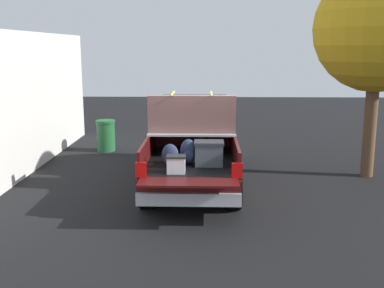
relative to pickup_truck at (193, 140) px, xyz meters
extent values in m
plane|color=black|center=(-0.38, 0.00, -0.99)|extent=(40.00, 40.00, 0.00)
cube|color=#470F0F|center=(-0.38, 0.00, -0.36)|extent=(5.50, 1.92, 0.45)
cube|color=black|center=(-1.58, 0.00, -0.12)|extent=(2.80, 1.80, 0.04)
cube|color=#470F0F|center=(-1.58, 0.93, 0.11)|extent=(2.80, 0.06, 0.50)
cube|color=#470F0F|center=(-1.58, -0.93, 0.11)|extent=(2.80, 0.06, 0.50)
cube|color=#470F0F|center=(-0.21, 0.00, 0.11)|extent=(0.06, 1.80, 0.50)
cube|color=#470F0F|center=(-3.25, 0.00, -0.12)|extent=(0.55, 1.80, 0.04)
cube|color=#B2B2B7|center=(-0.80, 0.00, 0.38)|extent=(1.25, 1.92, 0.04)
cube|color=#470F0F|center=(0.97, 0.00, 0.11)|extent=(2.30, 1.92, 0.50)
cube|color=#2D3842|center=(0.87, 0.00, 0.65)|extent=(1.94, 1.76, 0.59)
cube|color=#470F0F|center=(2.32, 0.00, 0.05)|extent=(0.40, 1.82, 0.38)
cube|color=#B2B2B7|center=(-3.10, 0.00, -0.47)|extent=(0.24, 1.92, 0.24)
cube|color=red|center=(-3.00, 0.88, 0.04)|extent=(0.06, 0.20, 0.28)
cube|color=red|center=(-3.00, -0.88, 0.04)|extent=(0.06, 0.20, 0.28)
cylinder|color=black|center=(1.37, 0.88, -0.57)|extent=(0.85, 0.30, 0.85)
cylinder|color=black|center=(1.37, -0.88, -0.57)|extent=(0.85, 0.30, 0.85)
cylinder|color=black|center=(-2.13, 0.88, -0.57)|extent=(0.85, 0.30, 0.85)
cylinder|color=black|center=(-2.13, -0.88, -0.57)|extent=(0.85, 0.30, 0.85)
cube|color=#474C56|center=(-2.08, -0.37, 0.12)|extent=(0.40, 0.55, 0.45)
cube|color=#31353C|center=(-2.08, -0.37, 0.37)|extent=(0.44, 0.59, 0.05)
ellipsoid|color=#283351|center=(-1.97, 0.05, 0.16)|extent=(0.20, 0.34, 0.52)
ellipsoid|color=#283351|center=(-2.08, 0.05, 0.08)|extent=(0.09, 0.24, 0.23)
ellipsoid|color=#283351|center=(-2.24, 0.40, 0.13)|extent=(0.20, 0.34, 0.47)
ellipsoid|color=#283351|center=(-2.35, 0.40, 0.06)|extent=(0.09, 0.24, 0.21)
cube|color=white|center=(-2.68, 0.25, 0.05)|extent=(0.26, 0.34, 0.30)
cube|color=#262628|center=(-2.68, 0.25, 0.22)|extent=(0.28, 0.36, 0.04)
cube|color=brown|center=(-0.80, 0.00, 0.61)|extent=(0.91, 1.91, 0.42)
cube|color=brown|center=(-1.18, 0.00, 1.02)|extent=(0.16, 1.91, 0.40)
cube|color=brown|center=(-0.75, 0.86, 0.93)|extent=(0.67, 0.20, 0.22)
cube|color=brown|center=(-0.75, -0.85, 0.93)|extent=(0.67, 0.20, 0.22)
cube|color=yellow|center=(-0.80, 0.43, 1.23)|extent=(1.01, 0.03, 0.02)
cube|color=yellow|center=(-0.80, -0.43, 1.23)|extent=(1.01, 0.03, 0.02)
cube|color=silver|center=(0.18, 4.42, 0.82)|extent=(11.53, 0.36, 3.63)
cylinder|color=brown|center=(0.43, -4.42, 0.38)|extent=(0.31, 0.31, 2.75)
sphere|color=gold|center=(0.43, -4.42, 2.68)|extent=(3.06, 3.06, 3.06)
cylinder|color=#1E592D|center=(3.19, 2.84, -0.54)|extent=(0.56, 0.56, 0.90)
cylinder|color=#1E592D|center=(3.19, 2.84, -0.05)|extent=(0.60, 0.60, 0.08)
camera|label=1|loc=(-11.30, -0.29, 2.25)|focal=43.99mm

